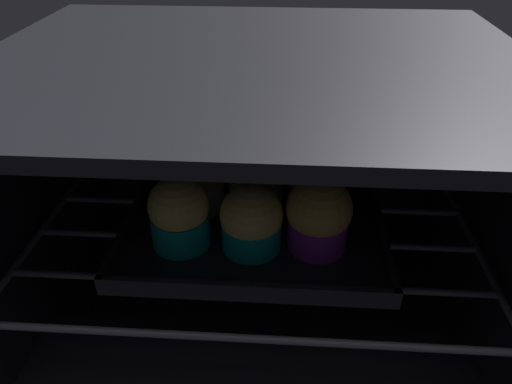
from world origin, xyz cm
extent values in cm
cube|color=black|center=(0.00, 22.00, -0.75)|extent=(59.00, 47.00, 1.50)
cube|color=black|center=(0.00, 22.00, 34.75)|extent=(59.00, 47.00, 1.50)
cube|color=black|center=(0.00, 44.75, 17.00)|extent=(59.00, 1.50, 34.00)
cube|color=black|center=(-28.75, 22.00, 17.00)|extent=(1.50, 47.00, 34.00)
cube|color=black|center=(28.75, 22.00, 17.00)|extent=(1.50, 47.00, 34.00)
cylinder|color=#51515B|center=(0.00, 3.00, 13.60)|extent=(54.00, 0.80, 0.80)
cylinder|color=#51515B|center=(0.00, 10.60, 13.60)|extent=(54.00, 0.80, 0.80)
cylinder|color=#51515B|center=(0.00, 18.20, 13.60)|extent=(54.00, 0.80, 0.80)
cylinder|color=#51515B|center=(0.00, 25.80, 13.60)|extent=(54.00, 0.80, 0.80)
cylinder|color=#51515B|center=(0.00, 33.40, 13.60)|extent=(54.00, 0.80, 0.80)
cylinder|color=#51515B|center=(0.00, 41.00, 13.60)|extent=(54.00, 0.80, 0.80)
cylinder|color=#51515B|center=(-27.00, 22.00, 13.60)|extent=(0.80, 42.00, 0.80)
cylinder|color=#51515B|center=(27.00, 22.00, 13.60)|extent=(0.80, 42.00, 0.80)
cube|color=black|center=(0.00, 23.14, 14.60)|extent=(31.53, 31.53, 1.20)
cube|color=black|center=(0.00, 7.77, 15.70)|extent=(31.53, 0.80, 1.00)
cube|color=black|center=(0.00, 38.51, 15.70)|extent=(31.53, 0.80, 1.00)
cube|color=black|center=(-15.37, 23.14, 15.70)|extent=(0.80, 31.53, 1.00)
cube|color=black|center=(15.37, 23.14, 15.70)|extent=(0.80, 31.53, 1.00)
cylinder|color=#0C8C84|center=(-8.16, 15.32, 17.15)|extent=(6.75, 6.75, 3.91)
sphere|color=#DBBC60|center=(-8.16, 15.32, 20.38)|extent=(6.89, 6.89, 6.89)
cylinder|color=#0C8C84|center=(-0.25, 15.11, 17.15)|extent=(6.75, 6.75, 3.91)
sphere|color=#DBBC60|center=(-0.25, 15.11, 19.68)|extent=(7.08, 7.08, 7.08)
sphere|color=#1E6023|center=(1.08, 14.67, 21.73)|extent=(2.21, 2.21, 2.21)
cylinder|color=#7A238C|center=(7.49, 15.73, 17.15)|extent=(6.75, 6.75, 3.91)
sphere|color=gold|center=(7.49, 15.73, 20.44)|extent=(7.41, 7.41, 7.41)
cylinder|color=silver|center=(-7.43, 23.07, 17.15)|extent=(6.75, 6.75, 3.91)
sphere|color=gold|center=(-7.43, 23.07, 20.28)|extent=(6.82, 6.82, 6.82)
sphere|color=#28702D|center=(-6.15, 22.58, 22.64)|extent=(1.62, 1.62, 1.62)
cylinder|color=silver|center=(-0.25, 22.96, 17.15)|extent=(6.75, 6.75, 3.91)
sphere|color=#E0CC7A|center=(-0.25, 22.96, 20.20)|extent=(6.72, 6.72, 6.72)
cylinder|color=red|center=(7.53, 23.13, 17.15)|extent=(6.75, 6.75, 3.91)
sphere|color=#E0CC7A|center=(7.53, 23.13, 19.87)|extent=(6.77, 6.77, 6.77)
sphere|color=#19511E|center=(7.41, 23.28, 21.86)|extent=(2.55, 2.55, 2.55)
cylinder|color=#1928B7|center=(-7.64, 30.87, 17.15)|extent=(6.75, 6.75, 3.91)
sphere|color=#E0CC7A|center=(-7.64, 30.87, 19.71)|extent=(7.12, 7.12, 7.12)
sphere|color=#19511E|center=(-7.58, 30.60, 22.51)|extent=(2.59, 2.59, 2.59)
cylinder|color=red|center=(0.20, 30.67, 17.15)|extent=(6.75, 6.75, 3.91)
sphere|color=#DBBC60|center=(0.20, 30.67, 19.86)|extent=(7.10, 7.10, 7.10)
sphere|color=#28702D|center=(0.72, 29.84, 22.69)|extent=(1.75, 1.75, 1.75)
cylinder|color=#1928B7|center=(7.54, 30.85, 17.15)|extent=(6.75, 6.75, 3.91)
sphere|color=#DBBC60|center=(7.54, 30.85, 20.29)|extent=(7.21, 7.21, 7.21)
sphere|color=#1E6023|center=(7.24, 30.79, 23.35)|extent=(2.15, 2.15, 2.15)
camera|label=1|loc=(3.38, -28.16, 50.45)|focal=33.59mm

